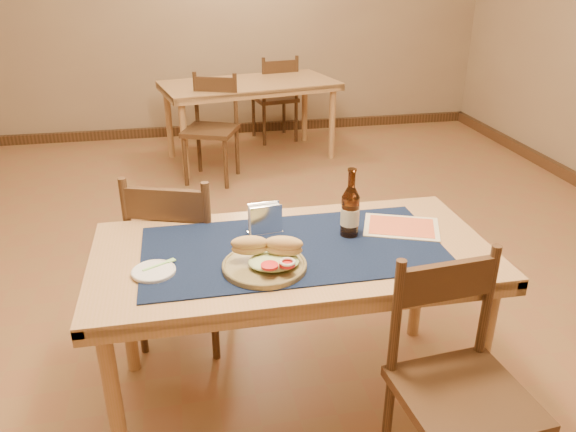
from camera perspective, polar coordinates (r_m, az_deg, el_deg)
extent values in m
cube|color=brown|center=(3.33, -2.35, -8.50)|extent=(6.00, 7.00, 0.02)
cube|color=#988462|center=(6.30, -7.95, 20.74)|extent=(6.00, 0.02, 2.80)
cylinder|color=#A5784E|center=(2.22, -17.22, -17.85)|extent=(0.06, 0.06, 0.71)
cylinder|color=#A5784E|center=(2.47, 19.13, -13.20)|extent=(0.06, 0.06, 0.71)
cylinder|color=#A5784E|center=(2.73, -16.14, -8.81)|extent=(0.06, 0.06, 0.71)
cylinder|color=#A5784E|center=(2.93, 13.15, -5.89)|extent=(0.06, 0.06, 0.71)
cube|color=#A5784E|center=(2.28, 0.49, -3.78)|extent=(1.60, 0.80, 0.04)
cube|color=#0E1935|center=(2.27, 0.49, -3.27)|extent=(1.20, 0.60, 0.01)
cube|color=#482C19|center=(6.49, -7.22, 8.76)|extent=(6.00, 0.06, 0.10)
cylinder|color=#A5784E|center=(5.06, -10.49, 7.55)|extent=(0.06, 0.06, 0.71)
cylinder|color=#A5784E|center=(5.54, 4.50, 9.37)|extent=(0.06, 0.06, 0.71)
cylinder|color=#A5784E|center=(5.67, -12.01, 9.29)|extent=(0.06, 0.06, 0.71)
cylinder|color=#A5784E|center=(6.10, 1.70, 10.88)|extent=(0.06, 0.06, 0.71)
cube|color=#A5784E|center=(5.46, -3.97, 13.22)|extent=(1.75, 1.12, 0.04)
cylinder|color=#482C19|center=(3.08, -5.74, -6.37)|extent=(0.04, 0.04, 0.47)
cylinder|color=#482C19|center=(3.18, -12.33, -5.78)|extent=(0.04, 0.04, 0.47)
cylinder|color=#482C19|center=(2.78, -7.50, -10.29)|extent=(0.04, 0.04, 0.47)
cylinder|color=#482C19|center=(2.89, -14.76, -9.47)|extent=(0.04, 0.04, 0.47)
cube|color=#482C19|center=(2.86, -10.43, -3.95)|extent=(0.55, 0.55, 0.04)
cube|color=#482C19|center=(2.53, -12.38, 1.15)|extent=(0.36, 0.15, 0.15)
cylinder|color=#482C19|center=(2.53, -8.14, -1.64)|extent=(0.04, 0.04, 0.48)
cylinder|color=#482C19|center=(2.65, -15.93, -1.11)|extent=(0.04, 0.04, 0.48)
cylinder|color=#482C19|center=(2.29, 10.07, -19.85)|extent=(0.04, 0.04, 0.45)
cylinder|color=#482C19|center=(2.44, 18.14, -17.50)|extent=(0.04, 0.04, 0.45)
cube|color=#482C19|center=(2.10, 17.47, -17.25)|extent=(0.46, 0.46, 0.04)
cube|color=#482C19|center=(2.02, 15.83, -6.40)|extent=(0.36, 0.06, 0.14)
cylinder|color=#482C19|center=(2.00, 10.92, -10.25)|extent=(0.04, 0.04, 0.46)
cylinder|color=#482C19|center=(2.17, 19.58, -8.28)|extent=(0.04, 0.04, 0.46)
cylinder|color=#482C19|center=(4.94, -10.40, 5.54)|extent=(0.04, 0.04, 0.45)
cylinder|color=#482C19|center=(4.82, -6.35, 5.33)|extent=(0.04, 0.04, 0.45)
cylinder|color=#482C19|center=(5.26, -9.03, 6.83)|extent=(0.04, 0.04, 0.45)
cylinder|color=#482C19|center=(5.15, -5.19, 6.66)|extent=(0.04, 0.04, 0.45)
cube|color=#482C19|center=(4.97, -7.89, 8.59)|extent=(0.55, 0.55, 0.04)
cube|color=#482C19|center=(5.06, -7.44, 13.03)|extent=(0.35, 0.16, 0.14)
cylinder|color=#482C19|center=(5.15, -9.33, 11.73)|extent=(0.04, 0.04, 0.46)
cylinder|color=#482C19|center=(5.04, -5.36, 11.66)|extent=(0.04, 0.04, 0.46)
cylinder|color=#482C19|center=(6.42, -0.41, 10.40)|extent=(0.04, 0.04, 0.45)
cylinder|color=#482C19|center=(6.30, -3.52, 10.08)|extent=(0.04, 0.04, 0.45)
cylinder|color=#482C19|center=(6.09, 0.82, 9.61)|extent=(0.04, 0.04, 0.45)
cylinder|color=#482C19|center=(5.97, -2.43, 9.27)|extent=(0.04, 0.04, 0.45)
cube|color=#482C19|center=(6.14, -1.41, 11.89)|extent=(0.49, 0.49, 0.04)
cube|color=#482C19|center=(5.89, -0.78, 14.83)|extent=(0.36, 0.09, 0.14)
cylinder|color=#482C19|center=(5.98, 0.89, 13.81)|extent=(0.04, 0.04, 0.46)
cylinder|color=#482C19|center=(5.86, -2.47, 13.55)|extent=(0.04, 0.04, 0.46)
cylinder|color=olive|center=(2.12, -2.40, -5.09)|extent=(0.32, 0.32, 0.02)
torus|color=olive|center=(2.11, -2.41, -4.92)|extent=(0.32, 0.32, 0.01)
ellipsoid|color=#B8CD8D|center=(2.09, -1.44, -4.62)|extent=(0.19, 0.16, 0.03)
ellipsoid|color=tan|center=(2.11, -3.93, -3.03)|extent=(0.14, 0.08, 0.08)
ellipsoid|color=tan|center=(2.10, -0.43, -3.10)|extent=(0.15, 0.10, 0.08)
cylinder|color=red|center=(2.02, -1.88, -5.06)|extent=(0.06, 0.06, 0.01)
cylinder|color=red|center=(2.03, -0.09, -4.93)|extent=(0.06, 0.06, 0.01)
torus|color=silver|center=(2.02, -0.06, -4.68)|extent=(0.06, 0.06, 0.01)
cylinder|color=silver|center=(2.15, -13.48, -5.49)|extent=(0.16, 0.16, 0.01)
torus|color=silver|center=(2.14, -13.50, -5.39)|extent=(0.16, 0.16, 0.01)
cube|color=#92DC79|center=(2.16, -13.32, -4.98)|extent=(0.09, 0.06, 0.00)
cube|color=#92DC79|center=(2.19, -11.78, -4.45)|extent=(0.04, 0.03, 0.00)
cylinder|color=#46230C|center=(2.34, 6.30, -0.01)|extent=(0.08, 0.08, 0.17)
cone|color=#46230C|center=(2.30, 6.43, 2.44)|extent=(0.08, 0.08, 0.05)
cylinder|color=#46230C|center=(2.28, 6.50, 3.77)|extent=(0.03, 0.03, 0.07)
cylinder|color=#46230C|center=(2.27, 6.54, 4.69)|extent=(0.04, 0.04, 0.01)
cylinder|color=beige|center=(2.34, 6.30, -0.01)|extent=(0.08, 0.08, 0.07)
cube|color=silver|center=(2.39, -2.32, -1.61)|extent=(0.15, 0.07, 0.00)
cube|color=silver|center=(2.34, -2.19, -0.43)|extent=(0.14, 0.02, 0.13)
cube|color=silver|center=(2.38, -2.49, 0.02)|extent=(0.14, 0.02, 0.13)
cube|color=white|center=(2.36, -2.34, -0.32)|extent=(0.13, 0.05, 0.11)
cube|color=#3F7ECA|center=(2.34, -2.22, -0.25)|extent=(0.09, 0.01, 0.04)
cube|color=beige|center=(2.48, 11.44, -1.09)|extent=(0.38, 0.33, 0.00)
cube|color=#D25B36|center=(2.48, 11.45, -1.03)|extent=(0.33, 0.28, 0.00)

